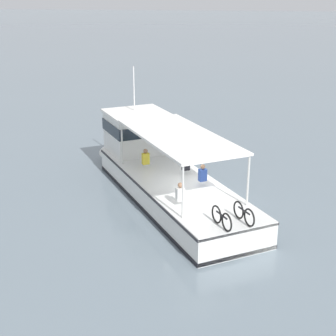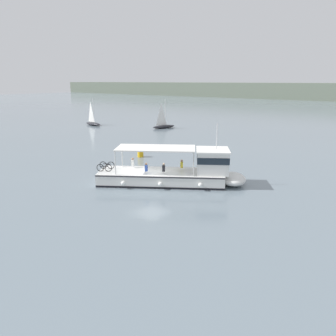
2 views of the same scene
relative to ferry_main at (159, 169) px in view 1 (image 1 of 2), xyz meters
The scene contains 2 objects.
ground_plane 2.72m from the ferry_main, 130.59° to the right, with size 400.00×400.00×0.00m, color slate.
ferry_main is the anchor object (origin of this frame).
Camera 1 is at (-19.77, -2.13, 8.91)m, focal length 53.61 mm.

